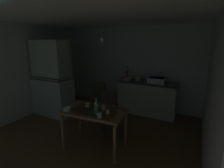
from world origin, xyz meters
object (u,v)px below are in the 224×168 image
hutch_cabinet (52,81)px  teacup_cream (87,105)px  hand_pump (127,74)px  glass_bottle (96,108)px  dining_table (95,115)px  sink_basin (157,80)px  chair_far_side (112,112)px  mixing_bowl_counter (126,79)px  chair_by_counter (100,97)px  serving_bowl_wide (67,109)px

hutch_cabinet → teacup_cream: 1.81m
hand_pump → glass_bottle: (0.34, -2.23, -0.19)m
dining_table → teacup_cream: teacup_cream is taller
sink_basin → glass_bottle: bearing=-103.8°
chair_far_side → teacup_cream: (-0.29, -0.49, 0.28)m
mixing_bowl_counter → chair_by_counter: mixing_bowl_counter is taller
chair_by_counter → glass_bottle: size_ratio=3.39×
hand_pump → glass_bottle: bearing=-81.2°
sink_basin → dining_table: (-0.66, -2.06, -0.32)m
mixing_bowl_counter → dining_table: (0.20, -2.01, -0.28)m
hand_pump → serving_bowl_wide: size_ratio=2.80×
mixing_bowl_counter → serving_bowl_wide: 2.27m
sink_basin → serving_bowl_wide: bearing=-115.6°
glass_bottle → sink_basin: bearing=76.2°
sink_basin → hand_pump: (-0.88, 0.05, 0.09)m
mixing_bowl_counter → dining_table: bearing=-84.4°
sink_basin → teacup_cream: (-0.88, -1.97, -0.18)m
hutch_cabinet → dining_table: hutch_cabinet is taller
mixing_bowl_counter → chair_far_side: chair_far_side is taller
hutch_cabinet → dining_table: (1.88, -0.80, -0.29)m
chair_far_side → teacup_cream: size_ratio=14.47×
hutch_cabinet → teacup_cream: (1.66, -0.71, -0.15)m
dining_table → chair_far_side: bearing=82.9°
sink_basin → mixing_bowl_counter: sink_basin is taller
dining_table → chair_by_counter: (-0.72, 1.38, -0.15)m
hutch_cabinet → teacup_cream: size_ratio=29.19×
sink_basin → dining_table: 2.19m
dining_table → glass_bottle: size_ratio=4.27×
sink_basin → hand_pump: hand_pump is taller
teacup_cream → hand_pump: bearing=89.9°
sink_basin → dining_table: bearing=-107.8°
mixing_bowl_counter → chair_far_side: (0.27, -1.43, -0.42)m
chair_by_counter → serving_bowl_wide: chair_by_counter is taller
hutch_cabinet → mixing_bowl_counter: 2.07m
hand_pump → mixing_bowl_counter: hand_pump is taller
hutch_cabinet → chair_far_side: (1.95, -0.22, -0.43)m
sink_basin → hand_pump: 0.89m
hutch_cabinet → chair_far_side: hutch_cabinet is taller
mixing_bowl_counter → teacup_cream: 1.93m
hand_pump → chair_by_counter: bearing=-124.7°
hand_pump → chair_far_side: size_ratio=0.39×
chair_far_side → teacup_cream: bearing=-120.7°
glass_bottle → teacup_cream: bearing=148.1°
sink_basin → chair_far_side: bearing=-111.7°
serving_bowl_wide → teacup_cream: (0.22, 0.33, 0.01)m
hutch_cabinet → teacup_cream: bearing=-23.3°
hand_pump → serving_bowl_wide: (-0.22, -2.35, -0.28)m
sink_basin → chair_by_counter: 1.61m
hutch_cabinet → sink_basin: hutch_cabinet is taller
sink_basin → chair_by_counter: (-1.38, -0.68, -0.47)m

